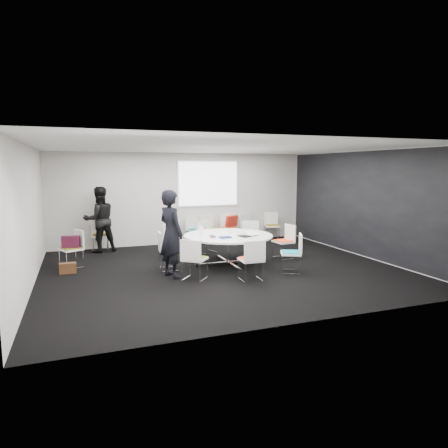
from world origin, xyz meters
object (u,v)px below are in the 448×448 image
object	(u,v)px
chair_ring_d	(173,247)
chair_ring_a	(284,248)
chair_back_d	(249,232)
chair_person_back	(100,241)
chair_ring_e	(169,258)
chair_back_a	(196,235)
brown_bag	(68,268)
person_main	(171,234)
chair_ring_h	(291,260)
laptop	(214,236)
chair_spare_left	(72,256)
chair_ring_f	(195,267)
chair_ring_c	(207,243)
cup	(229,231)
conference_table	(228,243)
maroon_bag	(71,242)
chair_ring_g	(251,268)
person_back	(100,220)
chair_back_e	(272,231)
chair_back_c	(229,233)
chair_ring_b	(250,243)
chair_back_b	(210,235)

from	to	relation	value
chair_ring_d	chair_ring_a	bearing A→B (deg)	93.73
chair_back_d	chair_person_back	size ratio (longest dim) A/B	1.00
chair_ring_a	chair_ring_e	xyz separation A→B (m)	(-3.07, -0.13, 0.00)
chair_back_a	chair_back_d	xyz separation A→B (m)	(1.81, 0.00, 0.00)
brown_bag	person_main	bearing A→B (deg)	-26.64
chair_ring_e	chair_ring_h	xyz separation A→B (m)	(2.54, -1.19, 0.00)
chair_ring_h	laptop	size ratio (longest dim) A/B	2.96
chair_spare_left	brown_bag	xyz separation A→B (m)	(-0.09, -0.55, -0.16)
chair_ring_f	chair_ring_c	bearing A→B (deg)	106.10
chair_ring_f	chair_ring_h	world-z (taller)	same
chair_ring_c	cup	xyz separation A→B (m)	(0.20, -1.20, 0.50)
chair_ring_d	conference_table	bearing A→B (deg)	68.21
chair_ring_e	chair_person_back	distance (m)	3.10
brown_bag	maroon_bag	bearing A→B (deg)	81.76
chair_ring_g	person_main	bearing A→B (deg)	152.27
person_back	cup	world-z (taller)	person_back
chair_ring_f	chair_back_e	distance (m)	5.32
chair_ring_h	chair_back_e	size ratio (longest dim) A/B	1.00
conference_table	chair_ring_e	world-z (taller)	chair_ring_e
chair_back_c	chair_ring_e	bearing A→B (deg)	48.23
chair_person_back	person_main	size ratio (longest dim) A/B	0.47
brown_bag	chair_ring_d	bearing A→B (deg)	16.83
chair_back_e	person_main	distance (m)	5.40
laptop	chair_ring_g	bearing A→B (deg)	-160.21
chair_ring_e	chair_back_c	size ratio (longest dim) A/B	1.00
chair_back_a	chair_ring_c	bearing A→B (deg)	63.33
chair_ring_d	chair_ring_b	bearing A→B (deg)	109.86
chair_ring_b	chair_ring_c	bearing A→B (deg)	-2.22
chair_ring_a	laptop	distance (m)	2.05
chair_ring_b	chair_back_a	size ratio (longest dim) A/B	1.00
conference_table	chair_back_d	size ratio (longest dim) A/B	2.44
chair_back_d	chair_back_e	xyz separation A→B (m)	(0.81, -0.02, 0.00)
chair_spare_left	person_back	distance (m)	1.89
conference_table	chair_ring_d	size ratio (longest dim) A/B	2.44
chair_ring_c	chair_back_a	xyz separation A→B (m)	(0.04, 1.27, 0.00)
chair_ring_g	cup	distance (m)	1.89
chair_back_c	chair_spare_left	distance (m)	4.99
chair_ring_a	chair_ring_b	bearing A→B (deg)	27.55
conference_table	maroon_bag	bearing A→B (deg)	164.92
chair_ring_a	chair_person_back	size ratio (longest dim) A/B	1.00
conference_table	laptop	size ratio (longest dim) A/B	7.22
chair_person_back	conference_table	bearing A→B (deg)	136.64
chair_ring_c	chair_back_e	xyz separation A→B (m)	(2.66, 1.26, 0.00)
chair_ring_d	chair_back_d	distance (m)	3.27
chair_back_c	maroon_bag	size ratio (longest dim) A/B	2.20
chair_back_b	cup	xyz separation A→B (m)	(-0.30, -2.42, 0.50)
person_back	maroon_bag	distance (m)	1.81
chair_ring_c	maroon_bag	bearing A→B (deg)	-10.56
chair_ring_g	conference_table	bearing A→B (deg)	90.33
chair_ring_d	chair_ring_g	distance (m)	2.91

